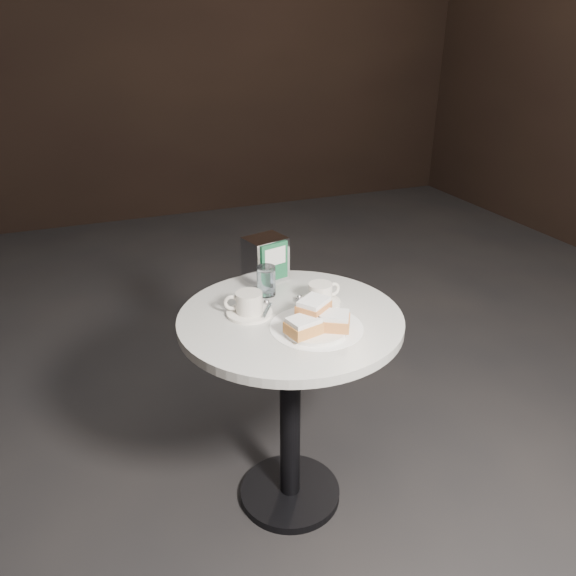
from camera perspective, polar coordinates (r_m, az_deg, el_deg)
The scene contains 9 objects.
ground at distance 2.19m, azimuth 0.21°, elevation -20.28°, with size 7.00×7.00×0.00m, color black.
cafe_table at distance 1.84m, azimuth 0.23°, elevation -8.25°, with size 0.70×0.70×0.74m.
sugar_spill at distance 1.67m, azimuth 2.89°, elevation -3.97°, with size 0.28×0.28×0.00m, color white.
beignet_plate at distance 1.63m, azimuth 2.90°, elevation -3.44°, with size 0.21×0.20×0.09m.
coffee_cup_left at distance 1.73m, azimuth -4.01°, elevation -1.74°, with size 0.18×0.18×0.07m.
coffee_cup_right at distance 1.80m, azimuth 3.32°, elevation -0.70°, with size 0.15×0.15×0.07m.
water_glass_left at distance 1.85m, azimuth -2.23°, elevation 0.70°, with size 0.07×0.07×0.10m.
water_glass_right at distance 1.93m, azimuth -2.72°, elevation 1.94°, with size 0.08×0.08×0.11m.
napkin_dispenser at distance 1.95m, azimuth -2.28°, elevation 2.99°, with size 0.16×0.14×0.16m.
Camera 1 is at (-0.57, -1.42, 1.56)m, focal length 35.00 mm.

